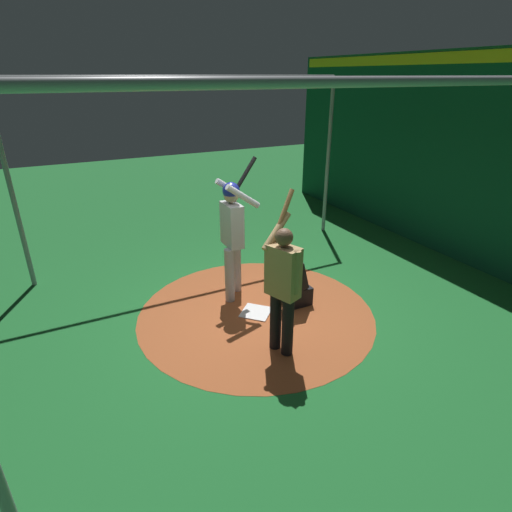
% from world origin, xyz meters
% --- Properties ---
extents(ground_plane, '(27.19, 27.19, 0.00)m').
position_xyz_m(ground_plane, '(0.00, 0.00, 0.00)').
color(ground_plane, '#1E6B2D').
extents(dirt_circle, '(3.56, 3.56, 0.01)m').
position_xyz_m(dirt_circle, '(0.00, 0.00, 0.00)').
color(dirt_circle, '#AD562D').
rests_on(dirt_circle, ground).
extents(home_plate, '(0.59, 0.59, 0.01)m').
position_xyz_m(home_plate, '(0.00, 0.00, 0.01)').
color(home_plate, white).
rests_on(home_plate, dirt_circle).
extents(batter, '(0.68, 0.49, 2.21)m').
position_xyz_m(batter, '(0.07, -0.66, 1.16)').
color(batter, '#B3B3B7').
rests_on(batter, ground).
extents(catcher, '(0.58, 0.40, 0.98)m').
position_xyz_m(catcher, '(-0.66, 0.00, 0.39)').
color(catcher, black).
rests_on(catcher, ground).
extents(visitor, '(0.54, 0.60, 2.07)m').
position_xyz_m(visitor, '(0.11, 0.96, 0.99)').
color(visitor, black).
rests_on(visitor, ground).
extents(back_wall, '(0.22, 11.19, 3.75)m').
position_xyz_m(back_wall, '(-4.48, 0.00, 1.89)').
color(back_wall, '#0F472D').
rests_on(back_wall, ground).
extents(cage_frame, '(6.13, 5.16, 3.32)m').
position_xyz_m(cage_frame, '(0.00, 0.00, 2.32)').
color(cage_frame, gray).
rests_on(cage_frame, ground).
extents(baseball_0, '(0.07, 0.07, 0.07)m').
position_xyz_m(baseball_0, '(-0.92, -1.07, 0.04)').
color(baseball_0, white).
rests_on(baseball_0, dirt_circle).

